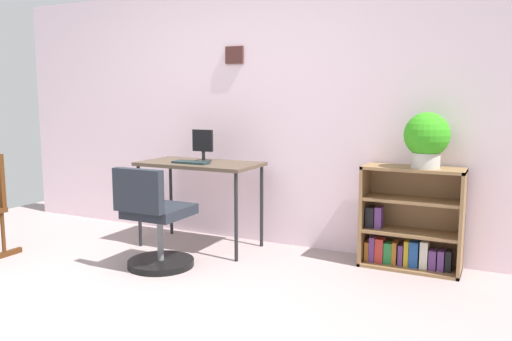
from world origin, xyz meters
TOP-DOWN VIEW (x-y plane):
  - ground_plane at (0.00, 0.00)m, footprint 6.24×6.24m
  - wall_back at (-0.00, 2.15)m, footprint 5.20×0.12m
  - desk at (-0.20, 1.71)m, footprint 1.06×0.56m
  - monitor at (-0.21, 1.78)m, footprint 0.20×0.15m
  - keyboard at (-0.22, 1.60)m, footprint 0.33×0.11m
  - office_chair at (-0.19, 1.04)m, footprint 0.52×0.55m
  - bookshelf_low at (1.57, 1.95)m, footprint 0.76×0.30m
  - potted_plant_on_shelf at (1.67, 1.90)m, footprint 0.34×0.34m

SIDE VIEW (x-z plane):
  - ground_plane at x=0.00m, z-range 0.00..0.00m
  - office_chair at x=-0.19m, z-range -0.06..0.75m
  - bookshelf_low at x=1.57m, z-range -0.05..0.74m
  - desk at x=-0.20m, z-range 0.32..1.08m
  - keyboard at x=-0.22m, z-range 0.76..0.78m
  - monitor at x=-0.21m, z-range 0.76..1.04m
  - potted_plant_on_shelf at x=1.67m, z-range 0.82..1.23m
  - wall_back at x=0.00m, z-range 0.00..2.32m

